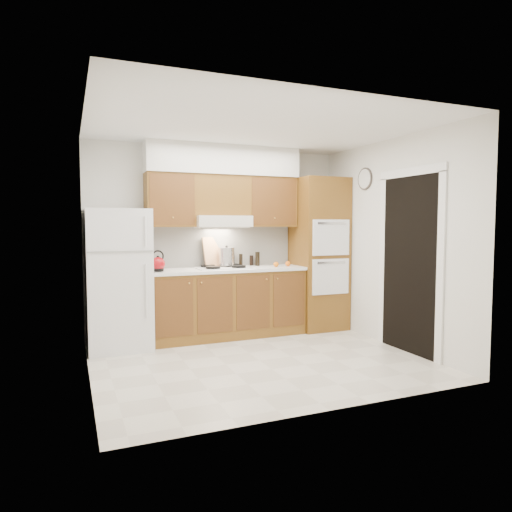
{
  "coord_description": "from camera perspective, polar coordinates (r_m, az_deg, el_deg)",
  "views": [
    {
      "loc": [
        -1.96,
        -4.65,
        1.54
      ],
      "look_at": [
        0.14,
        0.45,
        1.15
      ],
      "focal_mm": 32.0,
      "sensor_mm": 36.0,
      "label": 1
    }
  ],
  "objects": [
    {
      "name": "upper_cab_right",
      "position": [
        6.56,
        1.68,
        6.74
      ],
      "size": [
        0.73,
        0.33,
        0.7
      ],
      "primitive_type": "cube",
      "color": "brown",
      "rests_on": "wall_back"
    },
    {
      "name": "orange_near",
      "position": [
        6.48,
        4.0,
        -0.96
      ],
      "size": [
        0.08,
        0.08,
        0.07
      ],
      "primitive_type": "sphere",
      "rotation": [
        0.0,
        0.0,
        -0.03
      ],
      "color": "orange",
      "rests_on": "countertop"
    },
    {
      "name": "wall_left",
      "position": [
        4.66,
        -20.41,
        0.85
      ],
      "size": [
        0.02,
        3.0,
        2.6
      ],
      "primitive_type": "cube",
      "color": "silver",
      "rests_on": "floor"
    },
    {
      "name": "base_cabinets",
      "position": [
        6.27,
        -3.63,
        -5.98
      ],
      "size": [
        2.11,
        0.6,
        0.9
      ],
      "primitive_type": "cube",
      "color": "brown",
      "rests_on": "floor"
    },
    {
      "name": "doorway",
      "position": [
        5.72,
        18.6,
        -1.08
      ],
      "size": [
        0.02,
        0.9,
        2.1
      ],
      "primitive_type": "cube",
      "color": "black",
      "rests_on": "floor"
    },
    {
      "name": "wall_right",
      "position": [
        5.98,
        16.54,
        1.58
      ],
      "size": [
        0.02,
        3.0,
        2.6
      ],
      "primitive_type": "cube",
      "color": "silver",
      "rests_on": "floor"
    },
    {
      "name": "upper_cab_left",
      "position": [
        6.12,
        -10.72,
        6.87
      ],
      "size": [
        0.63,
        0.33,
        0.7
      ],
      "primitive_type": "cube",
      "color": "brown",
      "rests_on": "wall_back"
    },
    {
      "name": "backsplash",
      "position": [
        6.46,
        -4.48,
        1.18
      ],
      "size": [
        2.11,
        0.03,
        0.56
      ],
      "primitive_type": "cube",
      "color": "white",
      "rests_on": "countertop"
    },
    {
      "name": "wall_clock",
      "position": [
        6.44,
        13.47,
        9.37
      ],
      "size": [
        0.02,
        0.3,
        0.3
      ],
      "primitive_type": "cylinder",
      "rotation": [
        0.0,
        1.57,
        0.0
      ],
      "color": "#3F3833",
      "rests_on": "wall_right"
    },
    {
      "name": "condiment_c",
      "position": [
        6.59,
        -0.58,
        -0.55
      ],
      "size": [
        0.07,
        0.07,
        0.15
      ],
      "primitive_type": "cylinder",
      "rotation": [
        0.0,
        0.0,
        -0.36
      ],
      "color": "black",
      "rests_on": "countertop"
    },
    {
      "name": "condiment_b",
      "position": [
        6.52,
        0.19,
        -0.36
      ],
      "size": [
        0.08,
        0.08,
        0.2
      ],
      "primitive_type": "cylinder",
      "rotation": [
        0.0,
        0.0,
        -0.39
      ],
      "color": "black",
      "rests_on": "countertop"
    },
    {
      "name": "soffit",
      "position": [
        6.35,
        -4.07,
        11.81
      ],
      "size": [
        2.13,
        0.36,
        0.4
      ],
      "primitive_type": "cube",
      "color": "silver",
      "rests_on": "wall_back"
    },
    {
      "name": "condiment_a",
      "position": [
        6.43,
        -1.91,
        -0.52
      ],
      "size": [
        0.05,
        0.05,
        0.18
      ],
      "primitive_type": "cylinder",
      "rotation": [
        0.0,
        0.0,
        -0.01
      ],
      "color": "black",
      "rests_on": "countertop"
    },
    {
      "name": "countertop",
      "position": [
        6.2,
        -3.62,
        -1.71
      ],
      "size": [
        2.13,
        0.62,
        0.04
      ],
      "primitive_type": "cube",
      "color": "white",
      "rests_on": "base_cabinets"
    },
    {
      "name": "orange_far",
      "position": [
        6.36,
        2.53,
        -1.05
      ],
      "size": [
        0.09,
        0.09,
        0.07
      ],
      "primitive_type": "sphere",
      "rotation": [
        0.0,
        0.0,
        -0.28
      ],
      "color": "orange",
      "rests_on": "countertop"
    },
    {
      "name": "stock_pot",
      "position": [
        6.33,
        -3.69,
        -0.08
      ],
      "size": [
        0.26,
        0.26,
        0.23
      ],
      "primitive_type": "cylinder",
      "rotation": [
        0.0,
        0.0,
        -0.18
      ],
      "color": "silver",
      "rests_on": "cooktop"
    },
    {
      "name": "kettle",
      "position": [
        5.83,
        -12.15,
        -0.98
      ],
      "size": [
        0.23,
        0.23,
        0.18
      ],
      "primitive_type": "sphere",
      "rotation": [
        0.0,
        0.0,
        -0.42
      ],
      "color": "#9A0B11",
      "rests_on": "countertop"
    },
    {
      "name": "upper_cab_over_hood",
      "position": [
        6.3,
        -4.52,
        7.53
      ],
      "size": [
        0.75,
        0.33,
        0.55
      ],
      "primitive_type": "cube",
      "color": "brown",
      "rests_on": "range_hood"
    },
    {
      "name": "wall_back",
      "position": [
        6.46,
        -4.73,
        1.89
      ],
      "size": [
        3.6,
        0.02,
        2.6
      ],
      "primitive_type": "cube",
      "color": "silver",
      "rests_on": "floor"
    },
    {
      "name": "cooktop",
      "position": [
        6.2,
        -4.12,
        -1.47
      ],
      "size": [
        0.74,
        0.5,
        0.01
      ],
      "primitive_type": "cube",
      "color": "white",
      "rests_on": "countertop"
    },
    {
      "name": "range_hood",
      "position": [
        6.23,
        -4.34,
        4.35
      ],
      "size": [
        0.75,
        0.45,
        0.15
      ],
      "primitive_type": "cube",
      "color": "silver",
      "rests_on": "wall_back"
    },
    {
      "name": "floor",
      "position": [
        5.27,
        0.44,
        -12.93
      ],
      "size": [
        3.6,
        3.6,
        0.0
      ],
      "primitive_type": "plane",
      "color": "beige",
      "rests_on": "ground"
    },
    {
      "name": "cutting_board",
      "position": [
        6.37,
        -5.33,
        0.42
      ],
      "size": [
        0.35,
        0.22,
        0.43
      ],
      "primitive_type": "cube",
      "rotation": [
        -0.21,
        0.0,
        0.36
      ],
      "color": "tan",
      "rests_on": "countertop"
    },
    {
      "name": "ceiling",
      "position": [
        5.16,
        0.45,
        15.91
      ],
      "size": [
        3.6,
        3.6,
        0.0
      ],
      "primitive_type": "plane",
      "color": "white",
      "rests_on": "wall_back"
    },
    {
      "name": "oven_cabinet",
      "position": [
        6.76,
        7.85,
        0.27
      ],
      "size": [
        0.7,
        0.65,
        2.2
      ],
      "primitive_type": "cube",
      "color": "brown",
      "rests_on": "floor"
    },
    {
      "name": "fridge",
      "position": [
        5.86,
        -16.84,
        -2.8
      ],
      "size": [
        0.75,
        0.72,
        1.72
      ],
      "primitive_type": "cube",
      "color": "white",
      "rests_on": "floor"
    }
  ]
}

